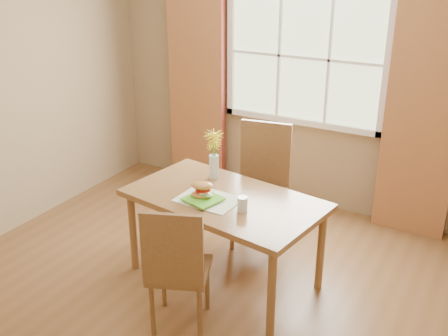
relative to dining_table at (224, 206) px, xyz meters
name	(u,v)px	position (x,y,z in m)	size (l,w,h in m)	color
room	(201,127)	(-0.02, -0.27, 0.70)	(4.24, 3.84, 2.74)	brown
window	(304,57)	(-0.02, 1.60, 0.85)	(1.62, 0.06, 1.32)	#ABBF90
curtain_left	(197,87)	(-1.17, 1.51, 0.45)	(0.65, 0.08, 2.20)	maroon
curtain_right	(423,118)	(1.13, 1.51, 0.45)	(0.65, 0.08, 2.20)	maroon
dining_table	(224,206)	(0.00, 0.00, 0.00)	(1.59, 1.05, 0.72)	brown
chair_near	(177,265)	(0.03, -0.70, -0.12)	(0.52, 0.52, 0.96)	brown
chair_far	(262,178)	(-0.02, 0.71, -0.05)	(0.52, 0.52, 1.08)	brown
placemat	(208,199)	(-0.08, -0.10, 0.08)	(0.45, 0.33, 0.01)	#E4E9C6
plate	(203,200)	(-0.10, -0.14, 0.09)	(0.24, 0.24, 0.01)	#5DC531
croissant_sandwich	(202,190)	(-0.12, -0.12, 0.15)	(0.20, 0.16, 0.13)	#D58B48
water_glass	(242,205)	(0.23, -0.14, 0.13)	(0.07, 0.07, 0.11)	silver
flower_vase	(214,149)	(-0.24, 0.27, 0.33)	(0.16, 0.16, 0.40)	silver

